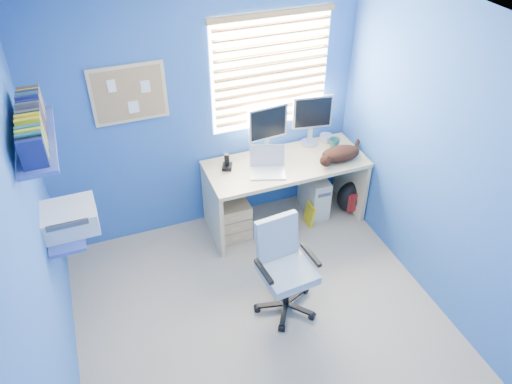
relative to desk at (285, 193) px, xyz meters
name	(u,v)px	position (x,y,z in m)	size (l,w,h in m)	color
floor	(267,330)	(-0.69, -1.26, -0.37)	(3.00, 3.20, 0.00)	tan
ceiling	(273,34)	(-0.69, -1.26, 2.13)	(3.00, 3.20, 0.00)	white
wall_back	(204,112)	(-0.69, 0.34, 0.88)	(3.00, 0.01, 2.50)	#2860B5
wall_left	(37,272)	(-2.19, -1.26, 0.88)	(0.01, 3.20, 2.50)	#2860B5
wall_right	(450,171)	(0.81, -1.26, 0.88)	(0.01, 3.20, 2.50)	#2860B5
desk	(285,193)	(0.00, 0.00, 0.00)	(1.57, 0.65, 0.74)	tan
laptop	(268,163)	(-0.24, -0.11, 0.48)	(0.33, 0.26, 0.22)	silver
monitor_left	(267,131)	(-0.13, 0.20, 0.64)	(0.40, 0.12, 0.54)	silver
monitor_right	(311,120)	(0.36, 0.24, 0.64)	(0.40, 0.12, 0.54)	silver
phone	(227,161)	(-0.57, 0.11, 0.45)	(0.09, 0.11, 0.17)	black
mug	(334,143)	(0.57, 0.08, 0.42)	(0.10, 0.09, 0.10)	#21635D
cd_spindle	(326,138)	(0.55, 0.23, 0.41)	(0.13, 0.13, 0.07)	silver
cat	(341,154)	(0.51, -0.15, 0.44)	(0.40, 0.21, 0.14)	black
tower_pc	(314,193)	(0.37, 0.06, -0.14)	(0.19, 0.44, 0.45)	beige
drawer_boxes	(231,220)	(-0.59, -0.02, -0.17)	(0.35, 0.28, 0.41)	tan
yellow_book	(310,215)	(0.23, -0.14, -0.25)	(0.03, 0.17, 0.24)	yellow
backpack	(351,197)	(0.74, -0.09, -0.19)	(0.31, 0.23, 0.36)	black
office_chair	(284,278)	(-0.46, -1.04, -0.05)	(0.54, 0.54, 0.86)	black
window_blinds	(271,72)	(-0.04, 0.31, 1.18)	(1.15, 0.05, 1.10)	white
corkboard	(129,94)	(-1.34, 0.33, 1.18)	(0.64, 0.02, 0.52)	tan
wall_shelves	(50,174)	(-2.05, -0.51, 1.06)	(0.42, 0.90, 1.05)	#3D51AF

